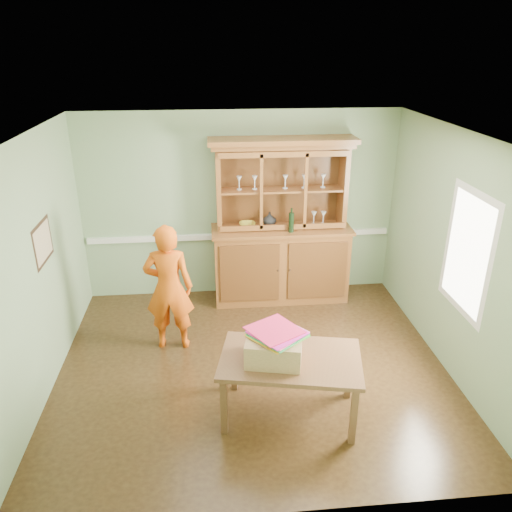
{
  "coord_description": "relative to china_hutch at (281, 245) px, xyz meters",
  "views": [
    {
      "loc": [
        -0.43,
        -4.87,
        3.54
      ],
      "look_at": [
        0.08,
        0.4,
        1.25
      ],
      "focal_mm": 35.0,
      "sensor_mm": 36.0,
      "label": 1
    }
  ],
  "objects": [
    {
      "name": "dining_table",
      "position": [
        -0.27,
        -2.57,
        -0.22
      ],
      "size": [
        1.51,
        1.08,
        0.69
      ],
      "rotation": [
        0.0,
        0.0,
        -0.2
      ],
      "color": "brown",
      "rests_on": "floor"
    },
    {
      "name": "wall_left",
      "position": [
        -2.81,
        -1.73,
        0.53
      ],
      "size": [
        0.0,
        4.0,
        4.0
      ],
      "primitive_type": "plane",
      "rotation": [
        1.57,
        0.0,
        1.57
      ],
      "color": "#87A67C",
      "rests_on": "floor"
    },
    {
      "name": "wall_right",
      "position": [
        1.69,
        -1.73,
        0.53
      ],
      "size": [
        0.0,
        4.0,
        4.0
      ],
      "primitive_type": "plane",
      "rotation": [
        1.57,
        0.0,
        -1.57
      ],
      "color": "#87A67C",
      "rests_on": "floor"
    },
    {
      "name": "window_panel",
      "position": [
        1.66,
        -2.03,
        0.68
      ],
      "size": [
        0.03,
        0.96,
        1.36
      ],
      "color": "white",
      "rests_on": "wall_right"
    },
    {
      "name": "framed_map",
      "position": [
        -2.79,
        -1.43,
        0.73
      ],
      "size": [
        0.03,
        0.6,
        0.46
      ],
      "color": "#322014",
      "rests_on": "wall_left"
    },
    {
      "name": "person",
      "position": [
        -1.53,
        -1.17,
        -0.02
      ],
      "size": [
        0.61,
        0.42,
        1.61
      ],
      "primitive_type": "imported",
      "rotation": [
        0.0,
        0.0,
        3.09
      ],
      "color": "#E4570E",
      "rests_on": "floor"
    },
    {
      "name": "wall_back",
      "position": [
        -0.56,
        0.27,
        0.53
      ],
      "size": [
        4.5,
        0.0,
        4.5
      ],
      "primitive_type": "plane",
      "rotation": [
        1.57,
        0.0,
        0.0
      ],
      "color": "#87A67C",
      "rests_on": "floor"
    },
    {
      "name": "china_hutch",
      "position": [
        0.0,
        0.0,
        0.0
      ],
      "size": [
        2.0,
        0.66,
        2.35
      ],
      "color": "brown",
      "rests_on": "floor"
    },
    {
      "name": "cardboard_box",
      "position": [
        -0.43,
        -2.58,
        -0.01
      ],
      "size": [
        0.61,
        0.53,
        0.25
      ],
      "primitive_type": "cube",
      "rotation": [
        0.0,
        0.0,
        -0.22
      ],
      "color": "tan",
      "rests_on": "dining_table"
    },
    {
      "name": "wall_front",
      "position": [
        -0.56,
        -3.73,
        0.53
      ],
      "size": [
        4.5,
        0.0,
        4.5
      ],
      "primitive_type": "plane",
      "rotation": [
        -1.57,
        0.0,
        0.0
      ],
      "color": "#87A67C",
      "rests_on": "floor"
    },
    {
      "name": "chair_rail",
      "position": [
        -0.56,
        0.24,
        0.08
      ],
      "size": [
        4.41,
        0.05,
        0.08
      ],
      "primitive_type": "cube",
      "color": "white",
      "rests_on": "wall_back"
    },
    {
      "name": "kite_stack",
      "position": [
        -0.41,
        -2.55,
        0.14
      ],
      "size": [
        0.61,
        0.61,
        0.06
      ],
      "rotation": [
        0.0,
        0.0,
        0.64
      ],
      "color": "green",
      "rests_on": "cardboard_box"
    },
    {
      "name": "floor",
      "position": [
        -0.56,
        -1.73,
        -0.82
      ],
      "size": [
        4.5,
        4.5,
        0.0
      ],
      "primitive_type": "plane",
      "color": "#4D3318",
      "rests_on": "ground"
    },
    {
      "name": "ceiling",
      "position": [
        -0.56,
        -1.73,
        1.88
      ],
      "size": [
        4.5,
        4.5,
        0.0
      ],
      "primitive_type": "plane",
      "rotation": [
        3.14,
        0.0,
        0.0
      ],
      "color": "white",
      "rests_on": "wall_back"
    }
  ]
}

